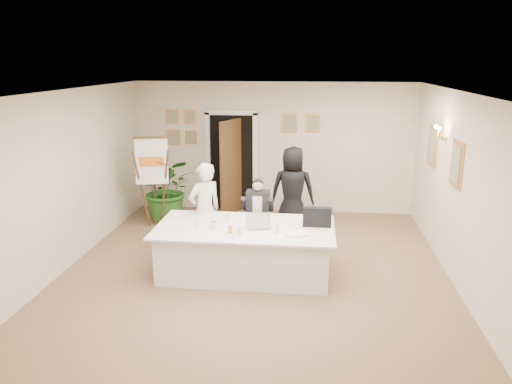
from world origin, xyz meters
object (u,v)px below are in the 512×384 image
Objects in this scene: conference_table at (245,250)px; steel_jug at (213,225)px; flip_chart at (153,186)px; paper_stack at (297,234)px; potted_palm at (168,189)px; standing_woman at (293,191)px; laptop at (259,218)px; standing_man at (205,211)px; laptop_bag at (317,217)px; oj_glass at (230,230)px; seated_man at (258,214)px.

conference_table is 24.75× the size of steel_jug.
flip_chart is 3.73m from paper_stack.
potted_palm is 4.13× the size of paper_stack.
conference_table is 1.60× the size of standing_woman.
steel_jug is at bearing 174.01° from paper_stack.
standing_man is at bearing 135.43° from laptop.
conference_table is 1.22m from laptop_bag.
potted_palm is (-2.58, 0.50, -0.17)m from standing_woman.
oj_glass is (1.94, -2.44, 0.01)m from flip_chart.
potted_palm is at bearing -10.32° from standing_woman.
flip_chart is at bearing -1.39° from standing_woman.
steel_jug is (1.47, -2.62, 0.15)m from potted_palm.
seated_man is 9.78× the size of oj_glass.
standing_woman is 15.42× the size of steel_jug.
laptop_bag is 3.33× the size of oj_glass.
standing_man is 2.19m from potted_palm.
laptop is at bearing 78.34° from standing_woman.
standing_man is at bearing -57.47° from potted_palm.
laptop_bag is (3.20, -1.93, 0.10)m from flip_chart.
standing_woman is at bearing 64.85° from laptop.
steel_jug is (-0.30, 0.23, -0.01)m from oj_glass.
standing_man reaches higher than paper_stack.
laptop_bag is at bearing 22.20° from oj_glass.
flip_chart is at bearing 167.56° from seated_man.
oj_glass is (-0.38, -0.40, -0.07)m from laptop.
standing_man is 3.76× the size of laptop_bag.
laptop_bag is (0.88, 0.12, 0.01)m from laptop.
standing_man reaches higher than laptop.
laptop is at bearing 3.52° from conference_table.
potted_palm is (-1.93, 2.46, 0.28)m from conference_table.
laptop is at bearing 106.79° from standing_man.
flip_chart is 0.46m from potted_palm.
laptop_bag reaches higher than oj_glass.
oj_glass is (0.59, -1.00, 0.03)m from standing_man.
laptop_bag is (1.09, 0.13, 0.53)m from conference_table.
standing_woman is 2.39m from steel_jug.
potted_palm reaches higher than oj_glass.
potted_palm is at bearing 141.90° from laptop_bag.
seated_man reaches higher than oj_glass.
oj_glass is at bearing -174.33° from paper_stack.
flip_chart is 2.75m from standing_woman.
standing_woman reaches higher than laptop.
standing_man is 14.79× the size of steel_jug.
conference_table is 6.29× the size of laptop_bag.
standing_man is 12.52× the size of oj_glass.
laptop is 1.16× the size of paper_stack.
laptop_bag is 1.36m from oj_glass.
potted_palm is (-1.18, 1.84, -0.14)m from standing_man.
seated_man is at bearing 135.78° from laptop_bag.
flip_chart reaches higher than laptop_bag.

